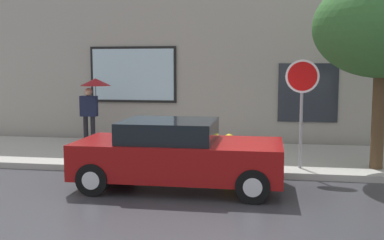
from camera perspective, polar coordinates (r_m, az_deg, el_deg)
The scene contains 7 objects.
ground_plane at distance 9.58m, azimuth 2.52°, elevation -8.47°, with size 60.00×60.00×0.00m, color #333338.
sidewalk at distance 12.47m, azimuth 4.21°, elevation -4.58°, with size 20.00×4.00×0.15m, color #A3A099.
building_facade at distance 14.76m, azimuth 5.16°, elevation 10.45°, with size 20.00×0.67×7.00m.
parked_car at distance 9.48m, azimuth -1.84°, elevation -4.27°, with size 4.19×1.94×1.40m.
fire_hydrant at distance 11.19m, azimuth 4.62°, elevation -3.62°, with size 0.30×0.44×0.73m.
pedestrian_with_umbrella at distance 14.02m, azimuth -12.20°, elevation 3.25°, with size 0.94×0.92×2.00m.
stop_sign at distance 10.78m, azimuth 13.49°, elevation 3.40°, with size 0.76×0.10×2.51m.
Camera 1 is at (1.12, -9.18, 2.49)m, focal length 42.95 mm.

